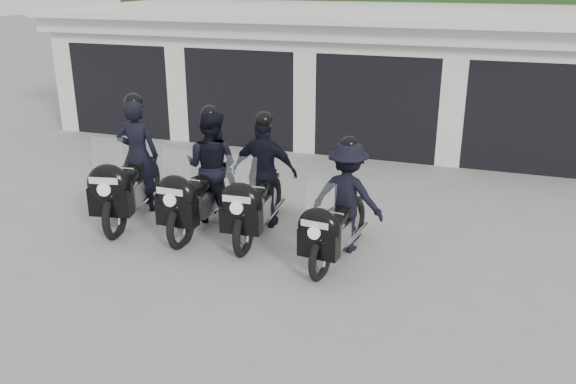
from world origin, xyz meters
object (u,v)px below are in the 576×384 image
(police_bike_a, at_px, (131,169))
(police_bike_d, at_px, (343,205))
(police_bike_b, at_px, (206,175))
(police_bike_c, at_px, (261,181))

(police_bike_a, relative_size, police_bike_d, 1.16)
(police_bike_b, bearing_deg, police_bike_a, -174.52)
(police_bike_b, bearing_deg, police_bike_d, -8.05)
(police_bike_b, height_order, police_bike_d, police_bike_b)
(police_bike_b, bearing_deg, police_bike_c, 4.28)
(police_bike_b, xyz_separation_m, police_bike_c, (0.90, 0.05, -0.01))
(police_bike_a, height_order, police_bike_d, police_bike_a)
(police_bike_a, relative_size, police_bike_c, 1.06)
(police_bike_b, height_order, police_bike_c, police_bike_b)
(police_bike_c, bearing_deg, police_bike_d, -20.07)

